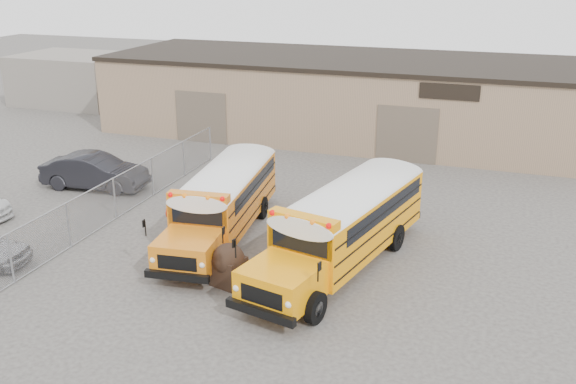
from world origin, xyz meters
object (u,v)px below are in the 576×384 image
(car_dark, at_px, (95,172))
(school_bus_left, at_px, (260,157))
(tarp_bundle, at_px, (228,264))
(school_bus_right, at_px, (409,175))

(car_dark, bearing_deg, school_bus_left, -75.85)
(school_bus_left, distance_m, tarp_bundle, 9.67)
(school_bus_right, xyz_separation_m, car_dark, (-14.35, -1.84, -0.82))
(school_bus_left, relative_size, car_dark, 1.87)
(school_bus_left, bearing_deg, tarp_bundle, -74.57)
(school_bus_left, height_order, school_bus_right, school_bus_right)
(school_bus_left, height_order, car_dark, school_bus_left)
(school_bus_left, xyz_separation_m, school_bus_right, (7.04, -0.74, 0.11))
(school_bus_right, distance_m, tarp_bundle, 9.69)
(car_dark, bearing_deg, school_bus_right, -87.97)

